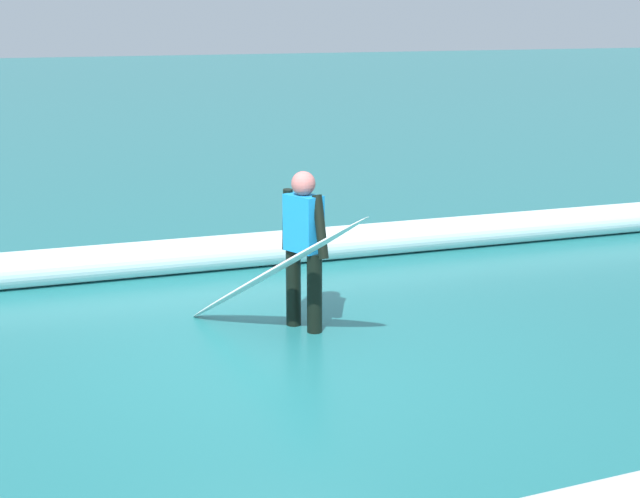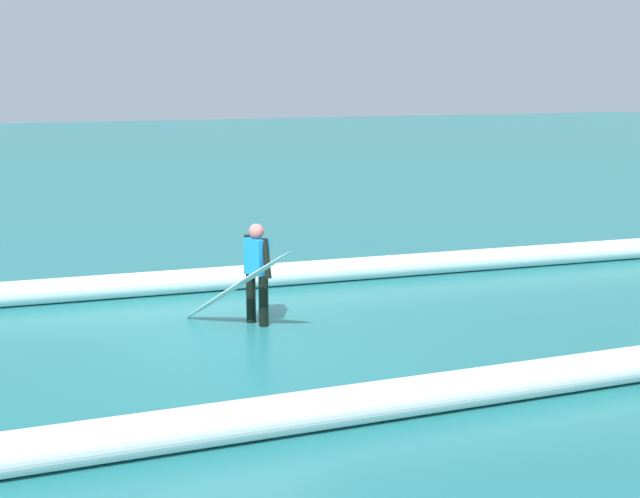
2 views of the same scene
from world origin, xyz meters
TOP-DOWN VIEW (x-y plane):
  - ground_plane at (0.00, 0.00)m, footprint 124.81×124.81m
  - surfer at (-0.57, -0.51)m, footprint 0.31×0.59m
  - surfboard at (-0.22, -0.38)m, footprint 1.26×1.90m
  - wave_crest_foreground at (0.74, -2.83)m, footprint 21.87×2.09m

SIDE VIEW (x-z plane):
  - ground_plane at x=0.00m, z-range 0.00..0.00m
  - wave_crest_foreground at x=0.74m, z-range 0.00..0.40m
  - surfboard at x=-0.22m, z-range -0.02..1.28m
  - surfer at x=-0.57m, z-range 0.09..1.57m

